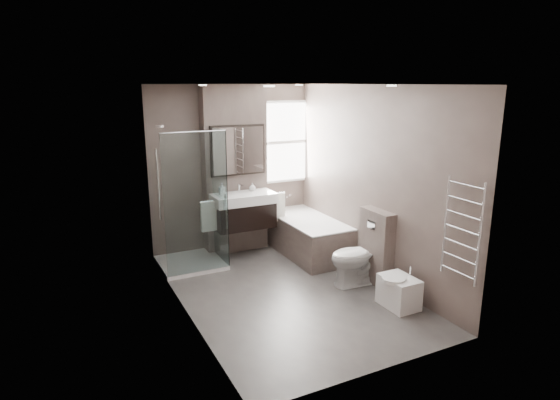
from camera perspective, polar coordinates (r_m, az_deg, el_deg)
room at (r=5.71m, az=0.84°, el=0.77°), size 2.70×3.90×2.70m
vanity_pier at (r=7.30m, az=-5.56°, el=3.65°), size 1.00×0.25×2.60m
vanity at (r=7.11m, az=-4.44°, el=-1.24°), size 0.95×0.47×0.66m
mirror_cabinet at (r=7.10m, az=-5.15°, el=6.05°), size 0.86×0.08×0.76m
towel_left at (r=6.92m, az=-8.68°, el=-1.99°), size 0.24×0.06×0.44m
towel_right at (r=7.32m, az=-0.31°, el=-0.92°), size 0.24×0.06×0.44m
shower_enclosure at (r=6.88m, az=-9.98°, el=-4.12°), size 0.90×0.90×2.00m
bathtub at (r=7.34m, az=3.31°, el=-4.20°), size 0.75×1.60×0.57m
window at (r=7.70m, az=0.41°, el=7.07°), size 0.98×0.06×1.33m
toilet at (r=6.31m, az=9.54°, el=-6.77°), size 0.79×0.48×0.78m
cistern_box at (r=6.37m, az=11.63°, el=-5.60°), size 0.19×0.55×1.00m
bidet at (r=5.87m, az=14.25°, el=-10.73°), size 0.40×0.47×0.49m
towel_radiator at (r=5.28m, az=21.32°, el=-3.39°), size 0.03×0.49×1.10m
soap_bottle_a at (r=6.98m, az=-7.03°, el=1.36°), size 0.08×0.08×0.18m
soap_bottle_b at (r=7.20m, az=-3.38°, el=1.61°), size 0.10×0.10×0.12m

